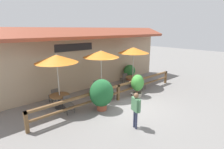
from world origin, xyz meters
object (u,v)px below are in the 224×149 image
(patio_umbrella_far, at_px, (134,50))
(potted_plant_small_flowering, at_px, (130,72))
(chair_near_streetside, at_px, (68,103))
(chair_near_wallside, at_px, (54,95))
(patio_umbrella_near, at_px, (57,59))
(potted_plant_broad_leaf, at_px, (138,84))
(chair_far_wallside, at_px, (124,78))
(chair_far_streetside, at_px, (141,82))
(chair_middle_wallside, at_px, (96,85))
(pedestrian, at_px, (136,106))
(dining_table_far, at_px, (133,79))
(chair_middle_streetside, at_px, (109,91))
(potted_plant_tall_tropical, at_px, (102,94))
(patio_umbrella_middle, at_px, (101,54))
(dining_table_middle, at_px, (102,87))
(dining_table_near, at_px, (60,98))

(patio_umbrella_far, height_order, potted_plant_small_flowering, patio_umbrella_far)
(chair_near_streetside, relative_size, chair_near_wallside, 1.00)
(patio_umbrella_near, bearing_deg, patio_umbrella_far, -1.68)
(chair_near_wallside, bearing_deg, potted_plant_broad_leaf, 148.29)
(chair_near_streetside, distance_m, chair_far_wallside, 5.68)
(patio_umbrella_far, height_order, chair_far_streetside, patio_umbrella_far)
(patio_umbrella_far, bearing_deg, chair_middle_wallside, 164.69)
(patio_umbrella_near, bearing_deg, chair_middle_wallside, 12.13)
(potted_plant_broad_leaf, bearing_deg, pedestrian, -140.99)
(chair_near_wallside, distance_m, potted_plant_small_flowering, 6.72)
(chair_near_wallside, bearing_deg, chair_middle_wallside, 174.23)
(dining_table_far, distance_m, chair_far_wallside, 0.81)
(chair_middle_streetside, relative_size, chair_far_wallside, 1.00)
(chair_middle_streetside, bearing_deg, potted_plant_tall_tropical, -146.64)
(chair_near_wallside, bearing_deg, potted_plant_small_flowering, -178.61)
(patio_umbrella_near, height_order, dining_table_far, patio_umbrella_near)
(chair_far_streetside, bearing_deg, chair_near_wallside, 155.24)
(chair_middle_wallside, relative_size, chair_far_streetside, 1.00)
(chair_near_wallside, xyz_separation_m, chair_far_streetside, (5.56, -1.77, 0.00))
(chair_near_streetside, xyz_separation_m, patio_umbrella_far, (5.58, 0.64, 2.18))
(chair_middle_streetside, distance_m, potted_plant_broad_leaf, 1.86)
(patio_umbrella_near, xyz_separation_m, chair_near_wallside, (0.02, 0.81, -2.18))
(patio_umbrella_middle, height_order, pedestrian, patio_umbrella_middle)
(chair_near_streetside, bearing_deg, chair_far_streetside, 2.75)
(dining_table_middle, bearing_deg, pedestrian, -108.02)
(chair_far_streetside, height_order, potted_plant_tall_tropical, potted_plant_tall_tropical)
(dining_table_far, distance_m, chair_far_streetside, 0.81)
(patio_umbrella_near, distance_m, chair_far_streetside, 6.07)
(dining_table_near, relative_size, chair_middle_streetside, 1.20)
(chair_middle_streetside, bearing_deg, chair_near_wallside, 147.23)
(dining_table_near, height_order, dining_table_far, same)
(chair_near_streetside, bearing_deg, dining_table_far, 10.95)
(dining_table_near, xyz_separation_m, dining_table_far, (5.64, -0.17, 0.00))
(dining_table_far, relative_size, chair_far_streetside, 1.20)
(chair_far_streetside, distance_m, potted_plant_broad_leaf, 1.46)
(chair_near_wallside, height_order, patio_umbrella_far, patio_umbrella_far)
(chair_middle_wallside, bearing_deg, dining_table_near, 22.96)
(dining_table_far, bearing_deg, potted_plant_tall_tropical, -159.64)
(dining_table_near, distance_m, patio_umbrella_middle, 3.46)
(chair_near_streetside, bearing_deg, patio_umbrella_near, 98.28)
(patio_umbrella_near, xyz_separation_m, patio_umbrella_far, (5.64, -0.17, 0.00))
(chair_middle_streetside, height_order, potted_plant_tall_tropical, potted_plant_tall_tropical)
(chair_near_wallside, height_order, potted_plant_broad_leaf, potted_plant_broad_leaf)
(dining_table_far, relative_size, pedestrian, 0.66)
(chair_near_streetside, xyz_separation_m, chair_far_wallside, (5.50, 1.45, 0.00))
(patio_umbrella_near, bearing_deg, chair_near_streetside, -86.10)
(patio_umbrella_near, relative_size, dining_table_far, 2.77)
(patio_umbrella_near, xyz_separation_m, dining_table_middle, (2.76, -0.12, -2.09))
(dining_table_near, distance_m, chair_middle_wallside, 2.89)
(chair_middle_streetside, height_order, chair_far_wallside, same)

